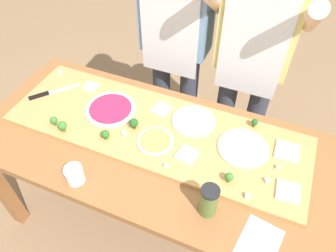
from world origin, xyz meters
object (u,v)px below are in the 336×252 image
object	(u,v)px
prep_table	(151,155)
pizza_whole_cheese_artichoke	(194,121)
pizza_slice_center	(91,87)
broccoli_floret_center_right	(229,177)
broccoli_floret_front_right	(62,126)
pizza_slice_near_right	(288,192)
cheese_crumble_f	(60,72)
pizza_whole_white_garlic	(243,148)
cheese_crumble_c	(248,196)
pizza_slice_near_left	(161,109)
pizza_slice_far_left	(187,155)
flour_cup	(75,175)
cook_right	(254,52)
pizza_slice_far_right	(287,151)
pizza_whole_beet_magenta	(111,109)
cheese_crumble_b	(267,180)
sauce_jar	(209,201)
cheese_crumble_a	(124,133)
cheese_crumble_d	(278,168)
pizza_whole_pesto_green	(155,141)
broccoli_floret_center_left	(54,120)
cook_left	(175,34)
broccoli_floret_back_left	(134,123)
recipe_note	(259,242)
chefs_knife	(47,93)
broccoli_floret_back_right	(255,122)
cheese_crumble_e	(166,166)

from	to	relation	value
prep_table	pizza_whole_cheese_artichoke	distance (m)	0.28
pizza_slice_center	broccoli_floret_center_right	xyz separation A→B (m)	(0.90, -0.31, 0.03)
pizza_slice_center	broccoli_floret_front_right	distance (m)	0.35
pizza_slice_near_right	cheese_crumble_f	world-z (taller)	cheese_crumble_f
pizza_whole_white_garlic	cheese_crumble_c	world-z (taller)	cheese_crumble_c
pizza_slice_near_left	pizza_slice_far_left	distance (m)	0.33
flour_cup	cook_right	xyz separation A→B (m)	(0.54, 0.98, 0.17)
pizza_slice_far_left	cheese_crumble_f	xyz separation A→B (m)	(-0.92, 0.29, 0.00)
broccoli_floret_center_right	pizza_slice_far_right	bearing A→B (deg)	51.36
pizza_whole_beet_magenta	cheese_crumble_c	world-z (taller)	cheese_crumble_c
prep_table	cook_right	bearing A→B (deg)	63.40
broccoli_floret_center_right	pizza_slice_far_left	bearing A→B (deg)	163.77
broccoli_floret_center_right	cheese_crumble_b	world-z (taller)	broccoli_floret_center_right
sauce_jar	cheese_crumble_a	bearing A→B (deg)	156.49
prep_table	pizza_slice_far_right	xyz separation A→B (m)	(0.63, 0.18, 0.13)
cheese_crumble_d	sauce_jar	distance (m)	0.39
prep_table	pizza_whole_pesto_green	xyz separation A→B (m)	(0.03, -0.00, 0.13)
prep_table	broccoli_floret_front_right	world-z (taller)	broccoli_floret_front_right
sauce_jar	pizza_slice_near_left	bearing A→B (deg)	131.90
cheese_crumble_d	flour_cup	bearing A→B (deg)	-154.35
pizza_slice_near_right	prep_table	bearing A→B (deg)	176.73
pizza_slice_center	broccoli_floret_center_left	xyz separation A→B (m)	(-0.01, -0.32, 0.03)
pizza_slice_center	pizza_slice_far_left	distance (m)	0.73
pizza_slice_center	cheese_crumble_c	size ratio (longest dim) A/B	3.47
pizza_slice_far_left	cook_left	xyz separation A→B (m)	(-0.34, 0.68, 0.18)
pizza_whole_beet_magenta	cheese_crumble_b	distance (m)	0.87
broccoli_floret_back_left	pizza_whole_white_garlic	bearing A→B (deg)	8.51
pizza_whole_cheese_artichoke	broccoli_floret_front_right	bearing A→B (deg)	-151.72
cheese_crumble_f	pizza_slice_near_left	bearing A→B (deg)	-4.48
broccoli_floret_back_left	cook_right	world-z (taller)	cook_right
pizza_slice_center	recipe_note	distance (m)	1.20
chefs_knife	broccoli_floret_back_right	bearing A→B (deg)	10.36
pizza_whole_cheese_artichoke	cheese_crumble_b	xyz separation A→B (m)	(0.42, -0.22, 0.00)
pizza_slice_center	broccoli_floret_back_right	bearing A→B (deg)	3.78
flour_cup	recipe_note	bearing A→B (deg)	2.25
pizza_slice_near_left	broccoli_floret_center_right	distance (m)	0.54
cheese_crumble_a	cheese_crumble_d	xyz separation A→B (m)	(0.74, 0.09, -0.00)
broccoli_floret_center_left	chefs_knife	bearing A→B (deg)	136.05
broccoli_floret_back_left	flour_cup	size ratio (longest dim) A/B	0.73
broccoli_floret_back_right	cheese_crumble_d	xyz separation A→B (m)	(0.16, -0.22, -0.02)
pizza_slice_near_right	recipe_note	bearing A→B (deg)	-104.35
pizza_slice_far_right	flour_cup	bearing A→B (deg)	-148.96
pizza_slice_near_right	pizza_slice_center	xyz separation A→B (m)	(-1.15, 0.26, 0.00)
broccoli_floret_back_right	cook_left	bearing A→B (deg)	147.48
pizza_whole_cheese_artichoke	cook_right	bearing A→B (deg)	69.36
broccoli_floret_center_right	cheese_crumble_e	bearing A→B (deg)	-172.81
cheese_crumble_d	sauce_jar	bearing A→B (deg)	-126.97
broccoli_floret_center_right	sauce_jar	distance (m)	0.17
broccoli_floret_center_left	cheese_crumble_d	world-z (taller)	broccoli_floret_center_left
flour_cup	pizza_whole_cheese_artichoke	bearing A→B (deg)	54.67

